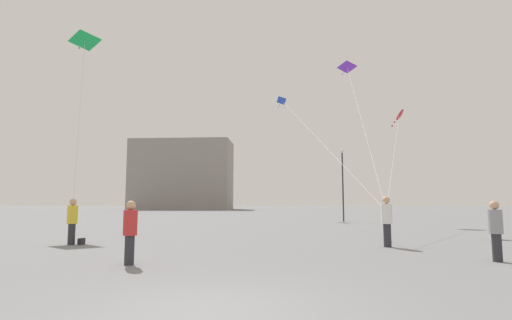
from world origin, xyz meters
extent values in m
plane|color=slate|center=(0.00, 0.00, 0.00)|extent=(300.00, 300.00, 0.00)
cylinder|color=#2D2D33|center=(-6.74, 8.80, 0.40)|extent=(0.26, 0.26, 0.80)
cylinder|color=yellow|center=(-6.74, 8.80, 1.14)|extent=(0.38, 0.38, 0.69)
sphere|color=tan|center=(-6.74, 8.80, 1.62)|extent=(0.26, 0.26, 0.26)
cylinder|color=#2D2D33|center=(5.13, 8.58, 0.42)|extent=(0.27, 0.27, 0.83)
cylinder|color=white|center=(5.13, 8.58, 1.19)|extent=(0.40, 0.40, 0.72)
sphere|color=tan|center=(5.13, 8.58, 1.69)|extent=(0.27, 0.27, 0.27)
cylinder|color=#2D2D33|center=(-2.79, 4.23, 0.38)|extent=(0.25, 0.25, 0.76)
cylinder|color=red|center=(-2.79, 4.23, 1.09)|extent=(0.36, 0.36, 0.66)
sphere|color=tan|center=(-2.79, 4.23, 1.54)|extent=(0.25, 0.25, 0.25)
cylinder|color=#2D2D33|center=(7.11, 5.18, 0.38)|extent=(0.25, 0.25, 0.76)
cylinder|color=gray|center=(7.11, 5.18, 1.09)|extent=(0.36, 0.36, 0.66)
sphere|color=tan|center=(7.11, 5.18, 1.54)|extent=(0.25, 0.25, 0.25)
pyramid|color=blue|center=(1.96, 33.72, 12.14)|extent=(1.16, 1.31, 0.63)
sphere|color=blue|center=(1.83, 33.79, 11.91)|extent=(0.10, 0.10, 0.10)
sphere|color=blue|center=(1.71, 33.86, 11.70)|extent=(0.10, 0.10, 0.10)
sphere|color=blue|center=(1.59, 33.94, 11.49)|extent=(0.10, 0.10, 0.10)
cylinder|color=silver|center=(3.53, 21.15, 6.71)|extent=(3.20, 25.13, 10.84)
pyramid|color=purple|center=(7.54, 27.38, 13.40)|extent=(1.37, 0.80, 0.70)
sphere|color=purple|center=(7.40, 27.37, 13.18)|extent=(0.10, 0.10, 0.10)
sphere|color=purple|center=(7.26, 27.38, 12.97)|extent=(0.10, 0.10, 0.10)
sphere|color=purple|center=(7.12, 27.39, 12.76)|extent=(0.10, 0.10, 0.10)
cylinder|color=silver|center=(6.33, 17.97, 7.34)|extent=(2.43, 18.79, 12.10)
cone|color=red|center=(8.25, 16.27, 6.63)|extent=(0.75, 0.86, 0.65)
sphere|color=red|center=(8.13, 16.33, 6.42)|extent=(0.10, 0.10, 0.10)
sphere|color=red|center=(8.00, 16.38, 6.21)|extent=(0.10, 0.10, 0.10)
sphere|color=red|center=(7.87, 16.44, 6.00)|extent=(0.10, 0.10, 0.10)
cylinder|color=silver|center=(6.69, 12.42, 3.96)|extent=(3.14, 7.70, 5.34)
pyramid|color=green|center=(-10.57, 16.62, 11.54)|extent=(1.65, 0.94, 0.70)
sphere|color=green|center=(-10.62, 16.47, 11.31)|extent=(0.10, 0.10, 0.10)
sphere|color=green|center=(-10.66, 16.33, 11.10)|extent=(0.10, 0.10, 0.10)
sphere|color=green|center=(-10.70, 16.20, 10.89)|extent=(0.10, 0.10, 0.10)
cylinder|color=silver|center=(-8.65, 12.70, 6.41)|extent=(3.86, 7.82, 10.23)
cube|color=gray|center=(-19.00, 79.32, 7.53)|extent=(21.66, 10.95, 15.07)
cylinder|color=#2D2D30|center=(6.85, 26.92, 2.88)|extent=(0.12, 0.12, 5.75)
sphere|color=#EAE5C6|center=(6.85, 26.92, 5.90)|extent=(0.36, 0.36, 0.36)
cube|color=black|center=(-6.39, 8.90, 0.12)|extent=(0.16, 0.33, 0.24)
camera|label=1|loc=(0.96, -5.95, 1.64)|focal=27.27mm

